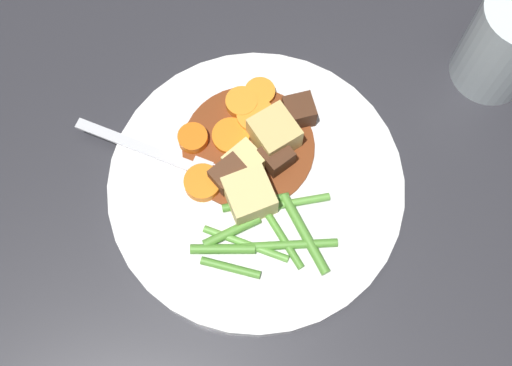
{
  "coord_description": "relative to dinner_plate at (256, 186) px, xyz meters",
  "views": [
    {
      "loc": [
        -0.16,
        0.11,
        0.56
      ],
      "look_at": [
        0.0,
        0.0,
        0.02
      ],
      "focal_mm": 45.09,
      "sensor_mm": 36.0,
      "label": 1
    }
  ],
  "objects": [
    {
      "name": "green_bean_6",
      "position": [
        -0.04,
        -0.02,
        0.01
      ],
      "size": [
        0.03,
        0.05,
        0.01
      ],
      "primitive_type": "cylinder",
      "rotation": [
        0.0,
        1.57,
        4.28
      ],
      "color": "#66AD42",
      "rests_on": "dinner_plate"
    },
    {
      "name": "water_glass",
      "position": [
        -0.03,
        -0.26,
        0.04
      ],
      "size": [
        0.08,
        0.08,
        0.1
      ],
      "primitive_type": "cylinder",
      "color": "silver",
      "rests_on": "ground_plane"
    },
    {
      "name": "carrot_slice_5",
      "position": [
        0.07,
        0.02,
        0.01
      ],
      "size": [
        0.04,
        0.04,
        0.01
      ],
      "primitive_type": "cylinder",
      "rotation": [
        0.0,
        0.0,
        5.88
      ],
      "color": "orange",
      "rests_on": "dinner_plate"
    },
    {
      "name": "green_bean_7",
      "position": [
        -0.03,
        0.04,
        0.01
      ],
      "size": [
        0.02,
        0.05,
        0.01
      ],
      "primitive_type": "cylinder",
      "rotation": [
        0.0,
        1.57,
        4.56
      ],
      "color": "#599E38",
      "rests_on": "dinner_plate"
    },
    {
      "name": "green_bean_8",
      "position": [
        -0.03,
        0.06,
        0.01
      ],
      "size": [
        0.04,
        0.05,
        0.01
      ],
      "primitive_type": "cylinder",
      "rotation": [
        0.0,
        1.57,
        4.1
      ],
      "color": "#599E38",
      "rests_on": "dinner_plate"
    },
    {
      "name": "meat_chunk_0",
      "position": [
        0.03,
        -0.07,
        0.02
      ],
      "size": [
        0.03,
        0.03,
        0.03
      ],
      "primitive_type": "cube",
      "rotation": [
        0.0,
        0.0,
        2.78
      ],
      "color": "#4C2B19",
      "rests_on": "dinner_plate"
    },
    {
      "name": "meat_chunk_2",
      "position": [
        0.01,
        -0.03,
        0.02
      ],
      "size": [
        0.03,
        0.03,
        0.03
      ],
      "primitive_type": "cube",
      "rotation": [
        0.0,
        0.0,
        1.61
      ],
      "color": "#4C2B19",
      "rests_on": "dinner_plate"
    },
    {
      "name": "carrot_slice_1",
      "position": [
        0.05,
        -0.01,
        0.01
      ],
      "size": [
        0.04,
        0.04,
        0.01
      ],
      "primitive_type": "cylinder",
      "rotation": [
        0.0,
        0.0,
        6.21
      ],
      "color": "orange",
      "rests_on": "dinner_plate"
    },
    {
      "name": "carrot_slice_2",
      "position": [
        0.03,
        0.04,
        0.01
      ],
      "size": [
        0.05,
        0.05,
        0.01
      ],
      "primitive_type": "cylinder",
      "rotation": [
        0.0,
        0.0,
        3.77
      ],
      "color": "orange",
      "rests_on": "dinner_plate"
    },
    {
      "name": "carrot_slice_4",
      "position": [
        0.05,
        -0.04,
        0.01
      ],
      "size": [
        0.04,
        0.04,
        0.01
      ],
      "primitive_type": "cylinder",
      "rotation": [
        0.0,
        0.0,
        0.25
      ],
      "color": "orange",
      "rests_on": "dinner_plate"
    },
    {
      "name": "green_bean_5",
      "position": [
        -0.06,
        -0.01,
        0.01
      ],
      "size": [
        0.08,
        0.02,
        0.01
      ],
      "primitive_type": "cylinder",
      "rotation": [
        0.0,
        1.57,
        3.0
      ],
      "color": "#599E38",
      "rests_on": "dinner_plate"
    },
    {
      "name": "dinner_plate",
      "position": [
        0.0,
        0.0,
        0.0
      ],
      "size": [
        0.27,
        0.27,
        0.02
      ],
      "primitive_type": "cylinder",
      "color": "white",
      "rests_on": "ground_plane"
    },
    {
      "name": "fork",
      "position": [
        0.06,
        0.05,
        0.01
      ],
      "size": [
        0.16,
        0.11,
        0.0
      ],
      "color": "silver",
      "rests_on": "dinner_plate"
    },
    {
      "name": "green_bean_3",
      "position": [
        -0.06,
        0.01,
        0.01
      ],
      "size": [
        0.05,
        0.07,
        0.01
      ],
      "primitive_type": "cylinder",
      "rotation": [
        0.0,
        1.57,
        4.15
      ],
      "color": "#599E38",
      "rests_on": "dinner_plate"
    },
    {
      "name": "green_bean_4",
      "position": [
        -0.04,
        0.04,
        0.01
      ],
      "size": [
        0.07,
        0.05,
        0.01
      ],
      "primitive_type": "cylinder",
      "rotation": [
        0.0,
        1.57,
        3.74
      ],
      "color": "#66AD42",
      "rests_on": "dinner_plate"
    },
    {
      "name": "green_bean_2",
      "position": [
        -0.05,
        0.06,
        0.01
      ],
      "size": [
        0.04,
        0.04,
        0.01
      ],
      "primitive_type": "cylinder",
      "rotation": [
        0.0,
        1.57,
        3.85
      ],
      "color": "#599E38",
      "rests_on": "dinner_plate"
    },
    {
      "name": "potato_chunk_0",
      "position": [
        0.02,
        0.0,
        0.02
      ],
      "size": [
        0.03,
        0.03,
        0.02
      ],
      "primitive_type": "cube",
      "rotation": [
        0.0,
        0.0,
        1.69
      ],
      "color": "#E5CC7A",
      "rests_on": "dinner_plate"
    },
    {
      "name": "potato_chunk_2",
      "position": [
        0.02,
        -0.04,
        0.02
      ],
      "size": [
        0.04,
        0.04,
        0.03
      ],
      "primitive_type": "cube",
      "rotation": [
        0.0,
        0.0,
        4.67
      ],
      "color": "#DBBC6B",
      "rests_on": "dinner_plate"
    },
    {
      "name": "meat_chunk_1",
      "position": [
        0.02,
        0.02,
        0.02
      ],
      "size": [
        0.02,
        0.03,
        0.02
      ],
      "primitive_type": "cube",
      "rotation": [
        0.0,
        0.0,
        1.66
      ],
      "color": "#56331E",
      "rests_on": "dinner_plate"
    },
    {
      "name": "green_bean_0",
      "position": [
        -0.02,
        0.01,
        0.01
      ],
      "size": [
        0.03,
        0.06,
        0.01
      ],
      "primitive_type": "cylinder",
      "rotation": [
        0.0,
        1.57,
        4.29
      ],
      "color": "#4C8E33",
      "rests_on": "dinner_plate"
    },
    {
      "name": "stew_sauce",
      "position": [
        0.03,
        -0.01,
        0.01
      ],
      "size": [
        0.12,
        0.12,
        0.0
      ],
      "primitive_type": "cylinder",
      "color": "brown",
      "rests_on": "dinner_plate"
    },
    {
      "name": "potato_chunk_1",
      "position": [
        -0.01,
        0.01,
        0.02
      ],
      "size": [
        0.05,
        0.05,
        0.03
      ],
      "primitive_type": "cube",
      "rotation": [
        0.0,
        0.0,
        2.92
      ],
      "color": "#E5CC7A",
      "rests_on": "dinner_plate"
    },
    {
      "name": "ground_plane",
      "position": [
        0.0,
        0.0,
        -0.01
      ],
      "size": [
        3.0,
        3.0,
        0.0
      ],
      "primitive_type": "plane",
      "color": "#2D2D33"
    },
    {
      "name": "carrot_slice_3",
      "position": [
        0.07,
        -0.03,
        0.01
      ],
      "size": [
        0.03,
        0.03,
        0.01
      ],
      "primitive_type": "cylinder",
      "rotation": [
        0.0,
        0.0,
        1.47
      ],
      "color": "orange",
      "rests_on": "dinner_plate"
    },
    {
      "name": "carrot_slice_0",
      "position": [
        0.07,
        -0.05,
        0.01
      ],
      "size": [
        0.03,
        0.03,
        0.01
      ],
      "primitive_type": "cylinder",
      "rotation": [
        0.0,
        0.0,
        1.57
      ],
      "color": "orange",
      "rests_on": "dinner_plate"
    },
    {
      "name": "green_bean_1",
      "position": [
        -0.05,
        0.01,
        0.01
      ],
      "size": [
        0.07,
        0.01,
        0.01
      ],
      "primitive_type": "cylinder",
      "rotation": [
        0.0,
        1.57,
        3.07
      ],
      "color": "#599E38",
      "rests_on": "dinner_plate"
    }
  ]
}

